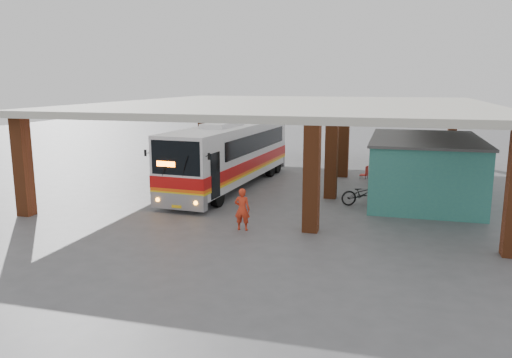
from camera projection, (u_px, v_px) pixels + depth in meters
The scene contains 8 objects.
ground at pixel (258, 208), 23.35m from camera, with size 90.00×90.00×0.00m, color #515154.
brick_columns at pixel (307, 149), 27.28m from camera, with size 20.10×21.60×4.35m.
canopy_roof at pixel (297, 105), 28.49m from camera, with size 21.00×23.00×0.30m, color beige.
shop_building at pixel (424, 168), 24.84m from camera, with size 5.20×8.20×3.11m.
coach_bus at pixel (230, 155), 27.64m from camera, with size 3.49×12.84×3.70m.
motorcycle at pixel (363, 194), 23.77m from camera, with size 0.75×2.15×1.13m, color black.
pedestrian at pixel (242, 209), 19.71m from camera, with size 0.62×0.41×1.71m, color red.
red_chair at pixel (365, 173), 30.26m from camera, with size 0.51×0.51×0.79m.
Camera 1 is at (6.05, -21.83, 5.82)m, focal length 35.00 mm.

